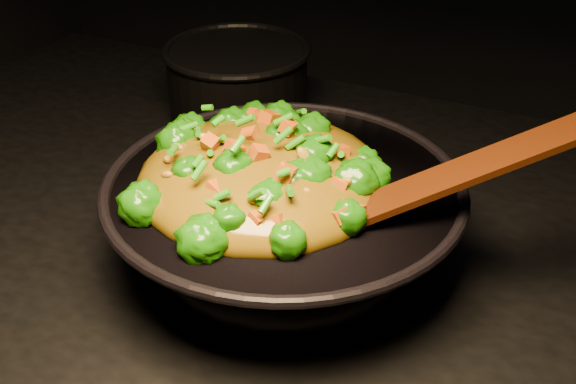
% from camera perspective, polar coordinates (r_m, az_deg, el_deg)
% --- Properties ---
extents(wok, '(0.37, 0.37, 0.10)m').
position_cam_1_polar(wok, '(0.78, -0.31, -2.64)').
color(wok, black).
rests_on(wok, stovetop).
extents(stir_fry, '(0.30, 0.30, 0.09)m').
position_cam_1_polar(stir_fry, '(0.73, -2.10, 3.69)').
color(stir_fry, '#195E06').
rests_on(stir_fry, wok).
extents(spatula, '(0.24, 0.16, 0.11)m').
position_cam_1_polar(spatula, '(0.70, 12.75, 1.18)').
color(spatula, '#3E1309').
rests_on(spatula, wok).
extents(back_pot, '(0.25, 0.25, 0.12)m').
position_cam_1_polar(back_pot, '(1.09, -3.99, 8.51)').
color(back_pot, black).
rests_on(back_pot, stovetop).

